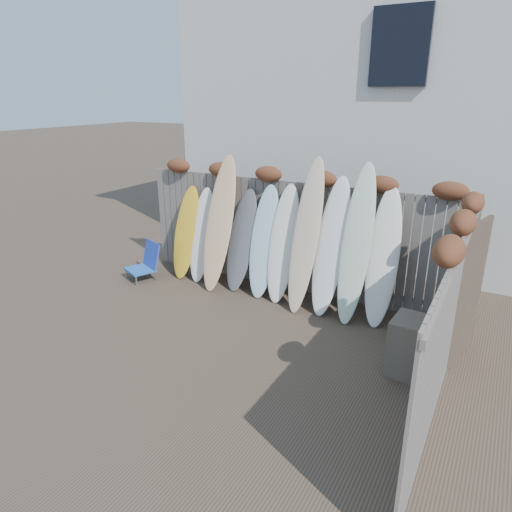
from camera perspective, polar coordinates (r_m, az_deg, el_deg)
The scene contains 17 objects.
ground at distance 6.76m, azimuth -5.09°, elevation -11.05°, with size 80.00×80.00×0.00m, color #493A2D.
back_fence at distance 8.18m, azimuth 4.47°, elevation 3.61°, with size 6.05×0.28×2.24m.
right_fence at distance 5.52m, azimuth 23.05°, elevation -6.66°, with size 0.28×4.40×2.24m.
house at distance 11.61m, azimuth 15.93°, elevation 17.81°, with size 8.50×5.50×6.33m.
beach_chair at distance 9.17m, azimuth -13.60°, elevation -0.72°, with size 0.71×0.73×0.71m.
wooden_crate at distance 6.27m, azimuth 19.50°, elevation -10.82°, with size 0.65×0.54×0.76m, color #50453C.
lattice_panel at distance 6.41m, azimuth 24.39°, elevation -4.84°, with size 0.05×1.30×1.95m, color brown.
surfboard_0 at distance 8.99m, azimuth -8.73°, elevation 2.92°, with size 0.53×0.07×1.83m, color gold.
surfboard_1 at distance 8.79m, azimuth -6.79°, elevation 2.62°, with size 0.46×0.07×1.83m, color silver.
surfboard_2 at distance 8.33m, azimuth -4.60°, elevation 4.06°, with size 0.55×0.07×2.51m, color #F1AB91.
surfboard_3 at distance 8.30m, azimuth -1.82°, elevation 1.96°, with size 0.54×0.07×1.90m, color #5C5F64.
surfboard_4 at distance 8.04m, azimuth 1.02°, elevation 1.81°, with size 0.51×0.07×2.03m, color #A5CEE3.
surfboard_5 at distance 7.87m, azimuth 3.40°, elevation 1.55°, with size 0.50×0.07×2.08m, color white.
surfboard_6 at distance 7.51m, azimuth 6.27°, elevation 2.57°, with size 0.45×0.07×2.60m, color beige.
surfboard_7 at distance 7.46m, azimuth 9.33°, elevation 1.17°, with size 0.51×0.07×2.30m, color white.
surfboard_8 at distance 7.27m, azimuth 12.45°, elevation 1.48°, with size 0.46×0.07×2.56m, color silver.
surfboard_9 at distance 7.29m, azimuth 15.60°, elevation -0.15°, with size 0.48×0.07×2.21m, color white.
Camera 1 is at (3.35, -4.75, 3.45)m, focal length 32.00 mm.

